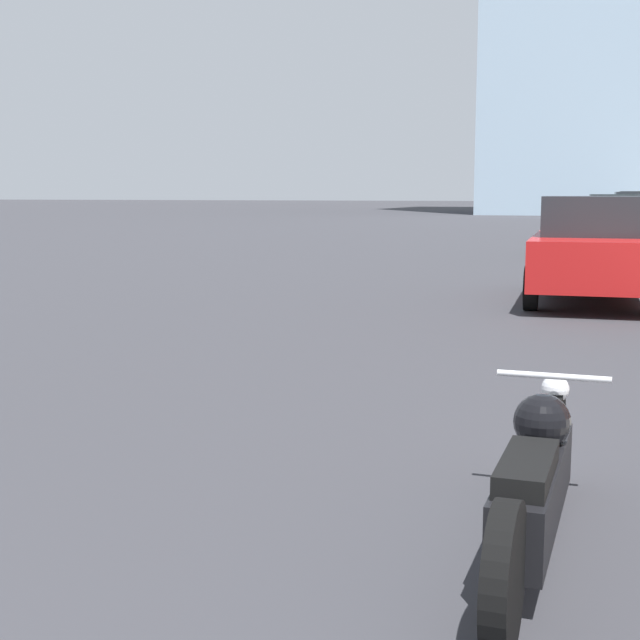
{
  "coord_description": "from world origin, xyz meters",
  "views": [
    {
      "loc": [
        4.12,
        0.57,
        1.71
      ],
      "look_at": [
        1.86,
        6.73,
        0.77
      ],
      "focal_mm": 50.0,
      "sensor_mm": 36.0,
      "label": 1
    }
  ],
  "objects_px": {
    "parked_car_green": "(619,225)",
    "parked_car_black": "(634,215)",
    "parked_car_red": "(591,249)",
    "motorcycle": "(535,480)",
    "parked_car_white": "(637,209)"
  },
  "relations": [
    {
      "from": "parked_car_white",
      "to": "parked_car_black",
      "type": "bearing_deg",
      "value": -86.59
    },
    {
      "from": "parked_car_red",
      "to": "parked_car_white",
      "type": "bearing_deg",
      "value": 85.85
    },
    {
      "from": "parked_car_black",
      "to": "parked_car_white",
      "type": "relative_size",
      "value": 1.13
    },
    {
      "from": "parked_car_red",
      "to": "parked_car_green",
      "type": "bearing_deg",
      "value": 85.78
    },
    {
      "from": "motorcycle",
      "to": "parked_car_white",
      "type": "height_order",
      "value": "parked_car_white"
    },
    {
      "from": "motorcycle",
      "to": "parked_car_green",
      "type": "distance_m",
      "value": 21.49
    },
    {
      "from": "motorcycle",
      "to": "parked_car_white",
      "type": "bearing_deg",
      "value": 89.75
    },
    {
      "from": "parked_car_green",
      "to": "parked_car_black",
      "type": "relative_size",
      "value": 1.01
    },
    {
      "from": "parked_car_red",
      "to": "parked_car_green",
      "type": "relative_size",
      "value": 1.02
    },
    {
      "from": "parked_car_white",
      "to": "parked_car_green",
      "type": "bearing_deg",
      "value": -87.22
    },
    {
      "from": "parked_car_red",
      "to": "parked_car_black",
      "type": "distance_m",
      "value": 21.8
    },
    {
      "from": "motorcycle",
      "to": "parked_car_green",
      "type": "relative_size",
      "value": 0.55
    },
    {
      "from": "parked_car_red",
      "to": "parked_car_green",
      "type": "distance_m",
      "value": 10.93
    },
    {
      "from": "motorcycle",
      "to": "parked_car_black",
      "type": "xyz_separation_m",
      "value": [
        -0.1,
        32.35,
        0.51
      ]
    },
    {
      "from": "parked_car_green",
      "to": "parked_car_red",
      "type": "bearing_deg",
      "value": -94.68
    }
  ]
}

